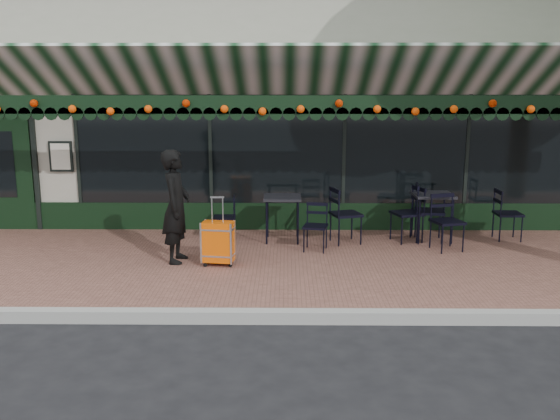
{
  "coord_description": "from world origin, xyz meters",
  "views": [
    {
      "loc": [
        0.36,
        -6.64,
        2.71
      ],
      "look_at": [
        0.28,
        1.6,
        1.01
      ],
      "focal_mm": 38.0,
      "sensor_mm": 36.0,
      "label": 1
    }
  ],
  "objects_px": {
    "suitcase": "(218,243)",
    "chair_a_right": "(429,212)",
    "woman": "(176,206)",
    "chair_b_left": "(224,218)",
    "chair_a_left": "(407,214)",
    "cafe_table_b": "(282,201)",
    "chair_b_front": "(315,227)",
    "cafe_table_a": "(433,198)",
    "chair_a_extra": "(508,214)",
    "chair_b_right": "(346,215)",
    "chair_a_front": "(447,222)"
  },
  "relations": [
    {
      "from": "suitcase",
      "to": "chair_a_right",
      "type": "height_order",
      "value": "suitcase"
    },
    {
      "from": "woman",
      "to": "chair_b_left",
      "type": "xyz_separation_m",
      "value": [
        0.58,
        1.25,
        -0.45
      ]
    },
    {
      "from": "chair_a_left",
      "to": "chair_a_right",
      "type": "height_order",
      "value": "chair_a_right"
    },
    {
      "from": "suitcase",
      "to": "chair_b_left",
      "type": "distance_m",
      "value": 1.44
    },
    {
      "from": "cafe_table_b",
      "to": "chair_a_right",
      "type": "xyz_separation_m",
      "value": [
        2.49,
        0.02,
        -0.19
      ]
    },
    {
      "from": "chair_a_left",
      "to": "chair_b_front",
      "type": "bearing_deg",
      "value": -87.3
    },
    {
      "from": "chair_b_left",
      "to": "chair_b_front",
      "type": "relative_size",
      "value": 1.01
    },
    {
      "from": "woman",
      "to": "cafe_table_a",
      "type": "bearing_deg",
      "value": -68.74
    },
    {
      "from": "chair_a_extra",
      "to": "chair_b_left",
      "type": "xyz_separation_m",
      "value": [
        -4.84,
        -0.11,
        -0.05
      ]
    },
    {
      "from": "chair_a_right",
      "to": "chair_b_right",
      "type": "relative_size",
      "value": 1.04
    },
    {
      "from": "woman",
      "to": "chair_a_front",
      "type": "xyz_separation_m",
      "value": [
        4.21,
        0.67,
        -0.39
      ]
    },
    {
      "from": "chair_a_right",
      "to": "cafe_table_b",
      "type": "bearing_deg",
      "value": 98.56
    },
    {
      "from": "chair_a_front",
      "to": "chair_a_extra",
      "type": "bearing_deg",
      "value": 13.48
    },
    {
      "from": "suitcase",
      "to": "chair_b_front",
      "type": "height_order",
      "value": "suitcase"
    },
    {
      "from": "chair_b_right",
      "to": "chair_b_front",
      "type": "xyz_separation_m",
      "value": [
        -0.53,
        -0.5,
        -0.09
      ]
    },
    {
      "from": "cafe_table_a",
      "to": "chair_b_right",
      "type": "height_order",
      "value": "chair_b_right"
    },
    {
      "from": "chair_a_left",
      "to": "chair_b_left",
      "type": "relative_size",
      "value": 1.22
    },
    {
      "from": "suitcase",
      "to": "chair_a_right",
      "type": "distance_m",
      "value": 3.73
    },
    {
      "from": "chair_b_front",
      "to": "cafe_table_b",
      "type": "bearing_deg",
      "value": 141.78
    },
    {
      "from": "chair_b_front",
      "to": "chair_a_front",
      "type": "bearing_deg",
      "value": 12.95
    },
    {
      "from": "cafe_table_a",
      "to": "chair_b_left",
      "type": "distance_m",
      "value": 3.55
    },
    {
      "from": "chair_a_right",
      "to": "chair_b_left",
      "type": "bearing_deg",
      "value": 98.55
    },
    {
      "from": "cafe_table_a",
      "to": "chair_a_front",
      "type": "height_order",
      "value": "chair_a_front"
    },
    {
      "from": "cafe_table_b",
      "to": "chair_b_right",
      "type": "bearing_deg",
      "value": -7.14
    },
    {
      "from": "chair_a_right",
      "to": "chair_b_front",
      "type": "relative_size",
      "value": 1.29
    },
    {
      "from": "suitcase",
      "to": "chair_a_extra",
      "type": "xyz_separation_m",
      "value": [
        4.79,
        1.55,
        0.1
      ]
    },
    {
      "from": "chair_a_right",
      "to": "chair_b_right",
      "type": "xyz_separation_m",
      "value": [
        -1.43,
        -0.15,
        -0.02
      ]
    },
    {
      "from": "suitcase",
      "to": "cafe_table_b",
      "type": "bearing_deg",
      "value": 65.73
    },
    {
      "from": "cafe_table_a",
      "to": "chair_a_right",
      "type": "xyz_separation_m",
      "value": [
        -0.06,
        -0.04,
        -0.23
      ]
    },
    {
      "from": "chair_b_right",
      "to": "cafe_table_b",
      "type": "bearing_deg",
      "value": 66.33
    },
    {
      "from": "chair_a_front",
      "to": "chair_b_front",
      "type": "relative_size",
      "value": 1.18
    },
    {
      "from": "woman",
      "to": "cafe_table_b",
      "type": "xyz_separation_m",
      "value": [
        1.56,
        1.26,
        -0.15
      ]
    },
    {
      "from": "chair_a_extra",
      "to": "chair_b_right",
      "type": "height_order",
      "value": "chair_b_right"
    },
    {
      "from": "cafe_table_a",
      "to": "woman",
      "type": "bearing_deg",
      "value": -162.29
    },
    {
      "from": "cafe_table_a",
      "to": "cafe_table_b",
      "type": "distance_m",
      "value": 2.55
    },
    {
      "from": "chair_b_right",
      "to": "chair_a_left",
      "type": "bearing_deg",
      "value": -101.06
    },
    {
      "from": "chair_a_front",
      "to": "chair_a_extra",
      "type": "height_order",
      "value": "chair_a_front"
    },
    {
      "from": "chair_a_right",
      "to": "chair_b_right",
      "type": "distance_m",
      "value": 1.44
    },
    {
      "from": "woman",
      "to": "cafe_table_b",
      "type": "bearing_deg",
      "value": -47.69
    },
    {
      "from": "cafe_table_b",
      "to": "chair_b_front",
      "type": "xyz_separation_m",
      "value": [
        0.53,
        -0.63,
        -0.31
      ]
    },
    {
      "from": "chair_a_extra",
      "to": "chair_b_left",
      "type": "bearing_deg",
      "value": 92.07
    },
    {
      "from": "chair_a_right",
      "to": "chair_b_left",
      "type": "distance_m",
      "value": 3.48
    },
    {
      "from": "suitcase",
      "to": "chair_b_right",
      "type": "relative_size",
      "value": 1.06
    },
    {
      "from": "woman",
      "to": "chair_b_right",
      "type": "height_order",
      "value": "woman"
    },
    {
      "from": "suitcase",
      "to": "chair_b_front",
      "type": "xyz_separation_m",
      "value": [
        1.46,
        0.82,
        0.04
      ]
    },
    {
      "from": "chair_b_left",
      "to": "chair_b_right",
      "type": "bearing_deg",
      "value": 83.02
    },
    {
      "from": "woman",
      "to": "chair_a_right",
      "type": "relative_size",
      "value": 1.69
    },
    {
      "from": "chair_a_front",
      "to": "chair_a_extra",
      "type": "distance_m",
      "value": 1.4
    },
    {
      "from": "chair_a_left",
      "to": "chair_a_right",
      "type": "distance_m",
      "value": 0.39
    },
    {
      "from": "cafe_table_a",
      "to": "chair_b_right",
      "type": "relative_size",
      "value": 0.84
    }
  ]
}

